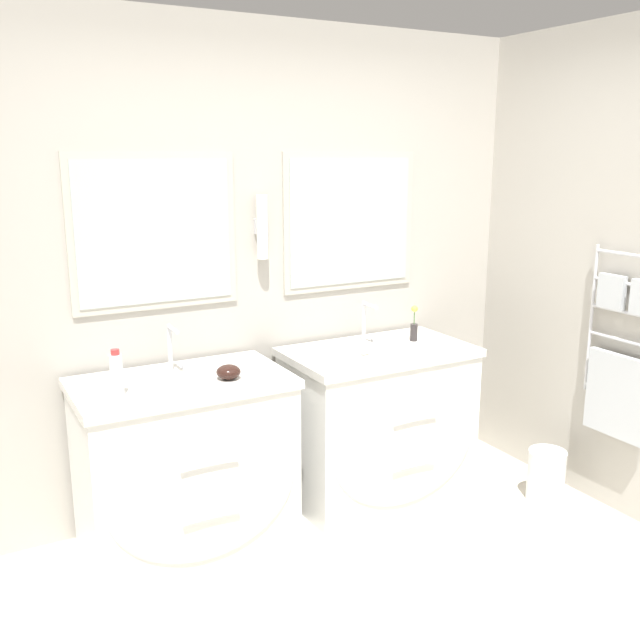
# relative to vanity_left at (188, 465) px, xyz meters

# --- Properties ---
(wall_back) EXTENTS (4.83, 0.14, 2.60)m
(wall_back) POSITION_rel_vanity_left_xyz_m (0.56, 0.39, 0.87)
(wall_back) COLOR #B2ADA3
(wall_back) RESTS_ON ground_plane
(wall_right) EXTENTS (0.13, 3.49, 2.60)m
(wall_right) POSITION_rel_vanity_left_xyz_m (2.21, -0.55, 0.85)
(wall_right) COLOR #B2ADA3
(wall_right) RESTS_ON ground_plane
(vanity_left) EXTENTS (1.02, 0.67, 0.87)m
(vanity_left) POSITION_rel_vanity_left_xyz_m (0.00, 0.00, 0.00)
(vanity_left) COLOR white
(vanity_left) RESTS_ON ground_plane
(vanity_right) EXTENTS (1.02, 0.67, 0.87)m
(vanity_right) POSITION_rel_vanity_left_xyz_m (1.13, 0.00, 0.00)
(vanity_right) COLOR white
(vanity_right) RESTS_ON ground_plane
(faucet_left) EXTENTS (0.17, 0.14, 0.24)m
(faucet_left) POSITION_rel_vanity_left_xyz_m (0.00, 0.18, 0.55)
(faucet_left) COLOR silver
(faucet_left) RESTS_ON vanity_left
(faucet_right) EXTENTS (0.17, 0.14, 0.24)m
(faucet_right) POSITION_rel_vanity_left_xyz_m (1.13, 0.18, 0.55)
(faucet_right) COLOR silver
(faucet_right) RESTS_ON vanity_right
(toiletry_bottle) EXTENTS (0.06, 0.06, 0.22)m
(toiletry_bottle) POSITION_rel_vanity_left_xyz_m (-0.32, -0.06, 0.53)
(toiletry_bottle) COLOR silver
(toiletry_bottle) RESTS_ON vanity_left
(amenity_bowl) EXTENTS (0.12, 0.12, 0.07)m
(amenity_bowl) POSITION_rel_vanity_left_xyz_m (0.20, -0.07, 0.46)
(amenity_bowl) COLOR black
(amenity_bowl) RESTS_ON vanity_left
(flower_vase) EXTENTS (0.04, 0.04, 0.21)m
(flower_vase) POSITION_rel_vanity_left_xyz_m (1.40, 0.08, 0.51)
(flower_vase) COLOR #332D2D
(flower_vase) RESTS_ON vanity_right
(soap_dish) EXTENTS (0.09, 0.07, 0.04)m
(soap_dish) POSITION_rel_vanity_left_xyz_m (0.95, -0.10, 0.45)
(soap_dish) COLOR white
(soap_dish) RESTS_ON vanity_right
(waste_bin) EXTENTS (0.21, 0.21, 0.30)m
(waste_bin) POSITION_rel_vanity_left_xyz_m (1.92, -0.49, -0.29)
(waste_bin) COLOR silver
(waste_bin) RESTS_ON ground_plane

